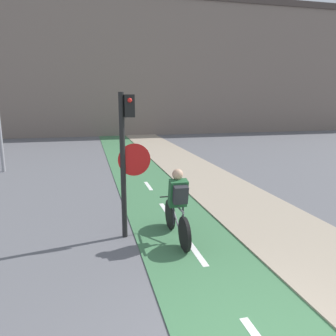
% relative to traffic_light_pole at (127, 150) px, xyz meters
% --- Properties ---
extents(building_row_background, '(60.00, 5.20, 10.88)m').
position_rel_traffic_light_pole_xyz_m(building_row_background, '(1.14, 21.99, 3.58)').
color(building_row_background, slate).
rests_on(building_row_background, ground_plane).
extents(traffic_light_pole, '(0.67, 0.25, 3.01)m').
position_rel_traffic_light_pole_xyz_m(traffic_light_pole, '(0.00, 0.00, 0.00)').
color(traffic_light_pole, black).
rests_on(traffic_light_pole, ground_plane).
extents(cyclist_near, '(0.46, 1.81, 1.51)m').
position_rel_traffic_light_pole_xyz_m(cyclist_near, '(0.95, -0.43, -1.15)').
color(cyclist_near, black).
rests_on(cyclist_near, ground_plane).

